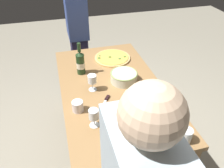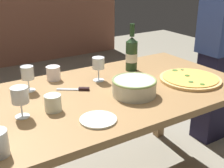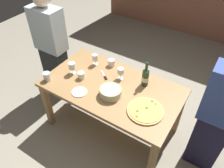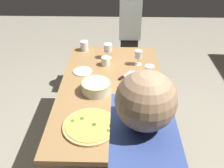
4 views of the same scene
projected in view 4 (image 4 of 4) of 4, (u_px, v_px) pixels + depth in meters
The scene contains 14 objects.
ground_plane at pixel (112, 149), 2.63m from camera, with size 8.00×8.00×0.00m, color gray.
dining_table at pixel (112, 96), 2.27m from camera, with size 1.60×0.90×0.75m.
pizza at pixel (90, 126), 1.80m from camera, with size 0.38×0.38×0.03m.
serving_bowl at pixel (96, 86), 2.14m from camera, with size 0.25×0.25×0.09m.
wine_bottle at pixel (142, 98), 1.90m from camera, with size 0.08×0.08×0.32m.
wine_glass_near_pizza at pixel (133, 78), 2.15m from camera, with size 0.08×0.08×0.15m.
wine_glass_by_bottle at pixel (108, 48), 2.62m from camera, with size 0.08×0.08×0.15m.
wine_glass_far_left at pixel (139, 55), 2.50m from camera, with size 0.07×0.07×0.15m.
cup_amber at pixel (106, 61), 2.53m from camera, with size 0.08×0.08×0.08m, color white.
cup_ceramic at pixel (149, 70), 2.38m from camera, with size 0.09×0.09×0.09m, color silver.
cup_spare at pixel (84, 46), 2.79m from camera, with size 0.09×0.09×0.10m, color white.
side_plate at pixel (83, 71), 2.44m from camera, with size 0.18×0.18×0.01m, color white.
pizza_knife at pixel (124, 76), 2.36m from camera, with size 0.17×0.13×0.02m.
person_guest_left at pixel (129, 32), 3.12m from camera, with size 0.43×0.24×1.60m.
Camera 4 is at (1.84, 0.05, 2.00)m, focal length 41.82 mm.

